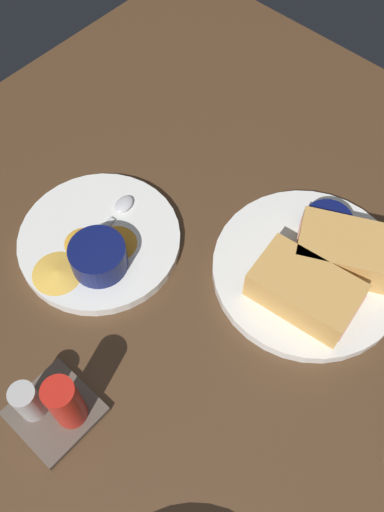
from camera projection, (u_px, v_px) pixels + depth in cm
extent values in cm
cube|color=#4C331E|center=(211.00, 327.00, 71.46)|extent=(110.00, 110.00, 3.00)
cylinder|color=white|center=(308.00, 270.00, 73.13)|extent=(25.26, 25.26, 1.60)
cube|color=tan|center=(305.00, 290.00, 68.03)|extent=(13.82, 9.11, 4.80)
cube|color=#DB938E|center=(305.00, 290.00, 68.03)|extent=(14.01, 8.54, 0.80)
cube|color=tan|center=(348.00, 251.00, 70.92)|extent=(15.03, 12.67, 4.80)
cube|color=#DB938E|center=(348.00, 251.00, 70.92)|extent=(14.99, 12.25, 0.80)
cylinder|color=#0C144C|center=(326.00, 227.00, 73.40)|extent=(6.33, 6.33, 3.85)
cylinder|color=black|center=(329.00, 220.00, 72.10)|extent=(5.19, 5.19, 0.60)
cube|color=silver|center=(294.00, 287.00, 70.67)|extent=(1.92, 5.55, 0.40)
ellipsoid|color=silver|center=(312.00, 254.00, 72.98)|extent=(2.81, 3.59, 0.80)
cylinder|color=white|center=(100.00, 240.00, 75.53)|extent=(22.06, 22.06, 1.60)
cylinder|color=#0C144C|center=(98.00, 257.00, 71.00)|extent=(7.37, 7.37, 3.87)
cylinder|color=olive|center=(97.00, 251.00, 69.68)|extent=(6.05, 6.05, 0.60)
cube|color=silver|center=(101.00, 233.00, 74.88)|extent=(1.88, 5.55, 0.40)
ellipsoid|color=silver|center=(124.00, 204.00, 77.17)|extent=(2.79, 3.57, 0.80)
cone|color=orange|center=(116.00, 243.00, 74.04)|extent=(8.10, 8.10, 0.60)
cone|color=gold|center=(57.00, 272.00, 71.72)|extent=(9.38, 9.38, 0.60)
cone|color=gold|center=(82.00, 242.00, 74.09)|extent=(6.63, 6.63, 0.60)
cube|color=brown|center=(55.00, 412.00, 63.85)|extent=(9.00, 9.00, 1.00)
cylinder|color=red|center=(65.00, 403.00, 59.61)|extent=(3.60, 3.60, 8.50)
cylinder|color=#B2B2B2|center=(28.00, 401.00, 60.94)|extent=(3.00, 3.00, 6.00)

